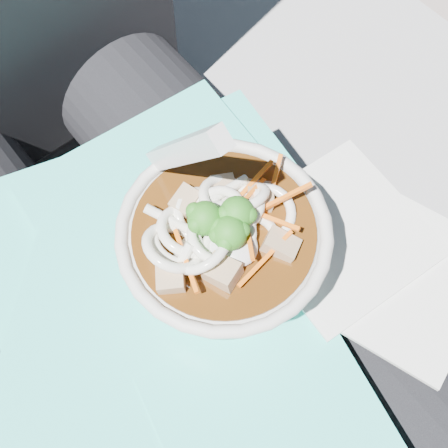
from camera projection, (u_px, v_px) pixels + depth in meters
ground at (200, 405)px, 1.02m from camera, size 20.00×20.00×0.00m
stone_ledge at (129, 291)px, 0.87m from camera, size 1.02×0.54×0.44m
lap at (180, 306)px, 0.55m from camera, size 0.33×0.48×0.14m
person_body at (116, 219)px, 0.56m from camera, size 0.34×0.94×0.98m
plastic_bag at (178, 299)px, 0.47m from camera, size 0.35×0.41×0.02m
napkins at (372, 257)px, 0.48m from camera, size 0.16×0.20×0.01m
udon_bowl at (223, 247)px, 0.43m from camera, size 0.14×0.15×0.19m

